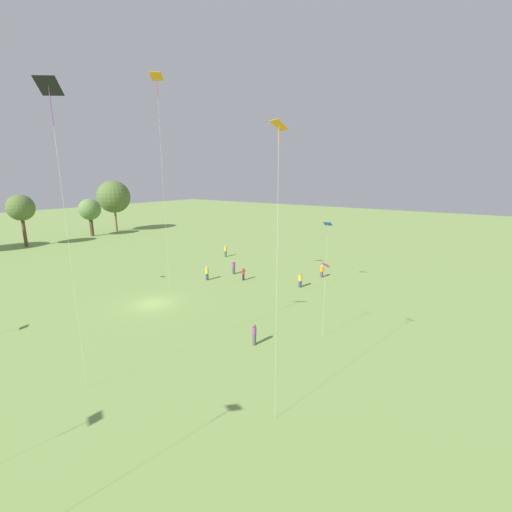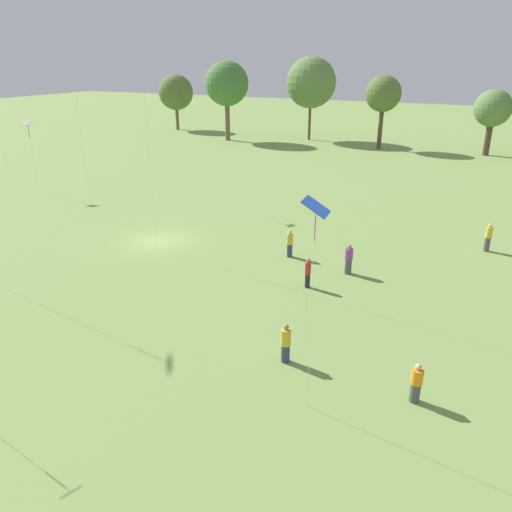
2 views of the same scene
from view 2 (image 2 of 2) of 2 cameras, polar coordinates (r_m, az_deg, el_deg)
ground_plane at (r=35.46m, az=-11.13°, el=1.77°), size 240.00×240.00×0.00m
tree_0 at (r=90.57m, az=-9.15°, el=17.98°), size 5.87×5.87×9.16m
tree_1 at (r=77.67m, az=-3.37°, el=19.04°), size 6.44×6.44×11.43m
tree_2 at (r=78.41m, az=6.31°, el=19.10°), size 7.38×7.38×12.02m
tree_3 at (r=72.04m, az=14.35°, el=17.47°), size 4.76×4.76×9.67m
tree_4 at (r=71.70m, az=25.45°, el=14.94°), size 4.60×4.60×8.19m
person_0 at (r=19.78m, az=17.84°, el=-13.68°), size 0.59×0.59×1.62m
person_1 at (r=29.66m, az=10.54°, el=-0.40°), size 0.62×0.62×1.81m
person_3 at (r=27.57m, az=5.93°, el=-1.91°), size 0.46×0.46×1.73m
person_4 at (r=35.93m, az=25.00°, el=1.91°), size 0.60×0.60×1.87m
person_5 at (r=21.03m, az=3.41°, el=-9.94°), size 0.58×0.58×1.77m
person_6 at (r=31.71m, az=3.88°, el=1.44°), size 0.58×0.58×1.81m
kite_1 at (r=15.71m, az=6.83°, el=4.81°), size 0.88×0.99×7.84m
kite_5 at (r=50.56m, az=-24.64°, el=13.41°), size 0.90×0.84×6.60m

